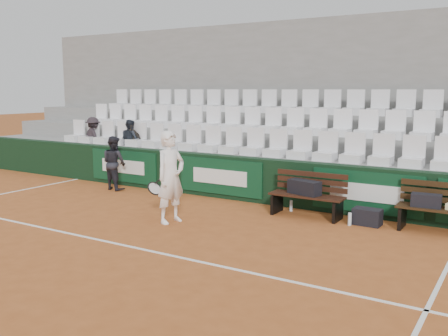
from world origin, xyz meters
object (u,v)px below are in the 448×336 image
sports_bag_ground (367,217)px  ball_kid (114,163)px  sports_bag_right (426,200)px  water_bottle_far (350,219)px  spectator_b (131,125)px  tennis_player (171,177)px  sports_bag_left (304,187)px  bench_left (306,206)px  spectator_c (130,124)px  bench_right (440,221)px  water_bottle_near (291,206)px  spectator_a (93,122)px

sports_bag_ground → ball_kid: size_ratio=0.38×
sports_bag_right → water_bottle_far: size_ratio=2.11×
water_bottle_far → spectator_b: 6.89m
tennis_player → sports_bag_left: bearing=41.5°
water_bottle_far → sports_bag_ground: bearing=37.3°
bench_left → sports_bag_right: bearing=3.6°
ball_kid → spectator_c: size_ratio=1.18×
bench_right → water_bottle_far: size_ratio=6.23×
sports_bag_right → spectator_c: size_ratio=0.44×
sports_bag_ground → water_bottle_far: size_ratio=2.14×
bench_right → sports_bag_ground: (-1.25, -0.14, -0.07)m
sports_bag_right → water_bottle_near: bearing=177.3°
sports_bag_ground → water_bottle_near: sports_bag_ground is taller
spectator_b → bench_right: bearing=157.5°
bench_left → spectator_a: size_ratio=1.26×
spectator_c → water_bottle_near: bearing=-172.3°
sports_bag_left → ball_kid: 5.17m
sports_bag_right → spectator_c: (-7.92, 1.04, 1.01)m
sports_bag_left → tennis_player: 2.68m
water_bottle_near → spectator_c: size_ratio=0.20×
sports_bag_right → spectator_a: 9.46m
sports_bag_left → sports_bag_right: bearing=3.1°
spectator_a → spectator_c: bearing=-163.6°
sports_bag_right → bench_left: bearing=-176.4°
bench_right → sports_bag_right: (-0.25, -0.03, 0.34)m
spectator_b → spectator_c: spectator_c is taller
sports_bag_ground → tennis_player: 3.79m
sports_bag_left → ball_kid: bearing=179.8°
tennis_player → spectator_a: spectator_a is taller
sports_bag_left → spectator_a: size_ratio=0.56×
sports_bag_right → spectator_b: size_ratio=0.46×
water_bottle_far → spectator_a: spectator_a is taller
bench_right → ball_kid: 7.71m
ball_kid → water_bottle_near: bearing=-168.4°
bench_left → spectator_c: size_ratio=1.29×
bench_left → sports_bag_right: sports_bag_right is taller
sports_bag_ground → tennis_player: size_ratio=0.29×
ball_kid → sports_bag_right: bearing=-170.3°
tennis_player → spectator_c: size_ratio=1.52×
tennis_player → sports_bag_ground: bearing=28.6°
spectator_a → ball_kid: bearing=165.2°
sports_bag_right → spectator_a: spectator_a is taller
bench_right → bench_left: bearing=-176.1°
sports_bag_right → water_bottle_far: sports_bag_right is taller
bench_right → water_bottle_far: bearing=-167.2°
tennis_player → water_bottle_near: bearing=51.5°
water_bottle_far → spectator_c: size_ratio=0.21×
water_bottle_near → spectator_a: 6.90m
spectator_a → bench_left: bearing=-173.1°
bench_left → spectator_c: 5.98m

